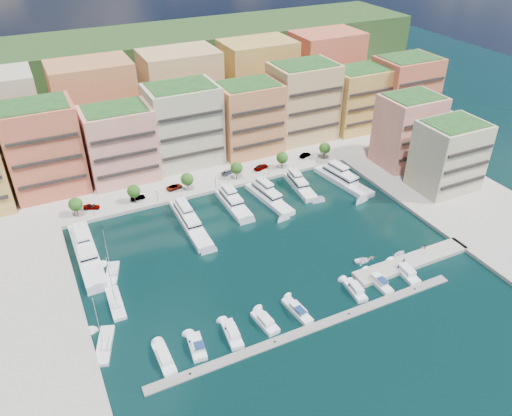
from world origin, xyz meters
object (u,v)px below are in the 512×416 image
object	(u,v)px
cruiser_3	(265,322)
yacht_0	(86,250)
sailboat_1	(116,304)
person_1	(425,246)
tender_3	(423,247)
lamppost_1	(157,193)
tree_3	(237,168)
person_0	(404,261)
yacht_3	(233,202)
cruiser_2	(232,334)
car_4	(261,167)
tender_2	(400,254)
lamppost_3	(269,167)
cruiser_8	(405,272)
cruiser_0	(164,359)
car_0	(91,206)
lamppost_2	(215,179)
car_3	(228,172)
sailboat_2	(112,274)
car_5	(305,155)
tree_2	(187,179)
car_2	(174,187)
cruiser_4	(297,311)
cruiser_1	(197,347)
yacht_2	(189,220)
tender_1	(372,257)
lamppost_0	(93,208)
yacht_5	(299,184)
tender_0	(363,260)
car_1	(138,197)
tree_1	(134,191)
tree_4	(282,158)
lamppost_4	(318,156)
yacht_6	(341,179)
cruiser_6	(355,290)
sailboat_0	(105,346)

from	to	relation	value
cruiser_3	yacht_0	bearing A→B (deg)	125.76
sailboat_1	person_1	bearing A→B (deg)	-11.44
sailboat_1	tender_3	distance (m)	76.18
lamppost_1	tree_3	bearing A→B (deg)	5.06
person_0	person_1	xyz separation A→B (m)	(8.75, 2.47, -0.09)
yacht_3	person_0	world-z (taller)	yacht_3
yacht_3	lamppost_1	bearing A→B (deg)	152.45
cruiser_2	car_4	xyz separation A→B (m)	(36.54, 60.39, 1.31)
tender_2	person_1	world-z (taller)	person_1
lamppost_3	cruiser_8	distance (m)	56.44
cruiser_0	car_0	distance (m)	60.16
yacht_3	lamppost_2	bearing A→B (deg)	96.70
yacht_0	car_3	distance (m)	52.15
yacht_0	sailboat_2	bearing A→B (deg)	-69.47
yacht_3	car_5	size ratio (longest dim) A/B	3.93
tree_2	car_2	xyz separation A→B (m)	(-3.41, 2.44, -3.07)
cruiser_4	sailboat_1	bearing A→B (deg)	150.55
cruiser_1	yacht_3	bearing A→B (deg)	58.73
tree_2	car_4	xyz separation A→B (m)	(25.58, 2.30, -2.89)
cruiser_8	yacht_2	bearing A→B (deg)	132.80
cruiser_1	tender_1	distance (m)	49.67
yacht_2	car_5	size ratio (longest dim) A/B	5.73
lamppost_0	car_0	world-z (taller)	lamppost_0
yacht_5	tender_0	size ratio (longest dim) A/B	3.93
cruiser_1	car_1	xyz separation A→B (m)	(3.75, 59.39, 1.11)
yacht_2	person_1	size ratio (longest dim) A/B	15.10
tree_1	tender_3	world-z (taller)	tree_1
tree_3	car_4	bearing A→B (deg)	13.51
sailboat_1	car_5	xyz separation A→B (m)	(73.13, 42.17, 1.41)
lamppost_2	yacht_0	distance (m)	43.61
yacht_2	lamppost_2	bearing A→B (deg)	45.62
tree_3	cruiser_1	distance (m)	67.76
tree_1	tree_4	size ratio (longest dim) A/B	1.00
lamppost_3	sailboat_2	size ratio (longest dim) A/B	0.32
lamppost_4	person_0	xyz separation A→B (m)	(-9.18, -53.67, -1.91)
yacht_6	tree_3	bearing A→B (deg)	153.34
yacht_6	car_0	distance (m)	74.89
tree_4	yacht_2	size ratio (longest dim) A/B	0.23
cruiser_2	cruiser_6	world-z (taller)	same
cruiser_0	cruiser_4	bearing A→B (deg)	-0.04
yacht_5	lamppost_2	bearing A→B (deg)	157.57
yacht_0	yacht_2	size ratio (longest dim) A/B	1.11
tree_2	car_3	distance (m)	15.59
tree_1	car_4	bearing A→B (deg)	3.17
tree_4	person_0	bearing A→B (deg)	-87.12
sailboat_0	lamppost_4	bearing A→B (deg)	30.93
car_4	tender_0	bearing A→B (deg)	164.77
sailboat_0	car_2	world-z (taller)	sailboat_0
tree_4	car_4	world-z (taller)	tree_4
tree_4	car_0	bearing A→B (deg)	178.09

